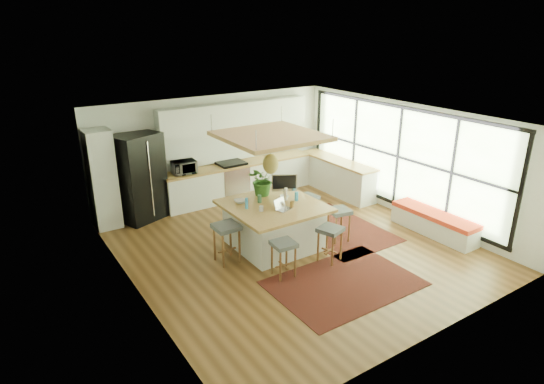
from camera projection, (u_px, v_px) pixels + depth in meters
floor at (293, 246)px, 9.57m from camera, size 7.00×7.00×0.00m
ceiling at (295, 118)px, 8.62m from camera, size 7.00×7.00×0.00m
wall_back at (215, 148)px, 11.83m from camera, size 6.50×0.00×6.50m
wall_front at (442, 256)px, 6.36m from camera, size 6.50×0.00×6.50m
wall_left at (132, 223)px, 7.42m from camera, size 0.00×7.00×7.00m
wall_right at (406, 160)px, 10.77m from camera, size 0.00×7.00×7.00m
window_wall at (405, 158)px, 10.74m from camera, size 0.10×6.20×2.60m
pantry at (102, 180)px, 10.14m from camera, size 0.55×0.60×2.25m
back_counter_base at (240, 181)px, 12.18m from camera, size 4.20×0.60×0.88m
back_counter_top at (240, 164)px, 12.02m from camera, size 4.24×0.64×0.05m
backsplash at (234, 145)px, 12.10m from camera, size 4.20×0.02×0.80m
upper_cabinets at (236, 116)px, 11.70m from camera, size 4.20×0.34×0.70m
range at (232, 180)px, 12.03m from camera, size 0.76×0.62×1.00m
right_counter_base at (337, 177)px, 12.49m from camera, size 0.60×2.50×0.88m
right_counter_top at (338, 161)px, 12.33m from camera, size 0.64×2.54×0.05m
window_bench at (434, 223)px, 10.06m from camera, size 0.52×2.00×0.50m
ceiling_panel at (271, 149)px, 9.01m from camera, size 1.86×1.86×0.80m
rug_near at (344, 283)px, 8.21m from camera, size 2.60×1.80×0.01m
rug_right at (335, 229)px, 10.35m from camera, size 1.80×2.60×0.01m
fridge at (139, 182)px, 10.63m from camera, size 1.24×1.11×2.05m
island at (274, 225)px, 9.44m from camera, size 1.85×1.85×0.93m
stool_near_left at (284, 258)px, 8.34m from camera, size 0.44×0.44×0.69m
stool_near_right at (330, 244)px, 8.87m from camera, size 0.53×0.53×0.71m
stool_right_front at (339, 225)px, 9.72m from camera, size 0.50×0.50×0.72m
stool_right_back at (307, 210)px, 10.50m from camera, size 0.46×0.46×0.70m
stool_left_side at (227, 245)px, 8.85m from camera, size 0.47×0.47×0.79m
laptop at (284, 204)px, 8.98m from camera, size 0.40×0.41×0.23m
monitor at (284, 185)px, 9.60m from camera, size 0.57×0.44×0.51m
microwave at (184, 166)px, 11.13m from camera, size 0.59×0.35×0.39m
island_plant at (262, 183)px, 9.71m from camera, size 0.86×0.89×0.54m
island_bowl at (240, 201)px, 9.36m from camera, size 0.30×0.30×0.06m
island_bottle_0 at (248, 204)px, 9.04m from camera, size 0.07×0.07×0.19m
island_bottle_1 at (261, 207)px, 8.92m from camera, size 0.07×0.07×0.19m
island_bottle_2 at (292, 202)px, 9.14m from camera, size 0.07×0.07×0.19m
island_bottle_3 at (286, 196)px, 9.46m from camera, size 0.07×0.07×0.19m
island_bottle_4 at (259, 198)px, 9.34m from camera, size 0.07×0.07×0.19m
island_bottle_5 at (296, 197)px, 9.42m from camera, size 0.07×0.07×0.19m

